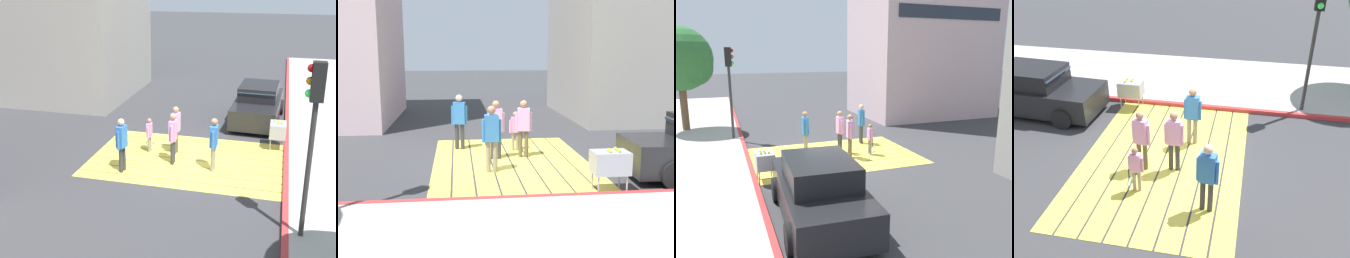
{
  "view_description": "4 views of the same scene",
  "coord_description": "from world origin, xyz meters",
  "views": [
    {
      "loc": [
        -2.83,
        13.27,
        5.93
      ],
      "look_at": [
        0.8,
        -0.5,
        0.86
      ],
      "focal_mm": 46.59,
      "sensor_mm": 36.0,
      "label": 1
    },
    {
      "loc": [
        -11.65,
        1.49,
        3.1
      ],
      "look_at": [
        0.76,
        0.05,
        0.82
      ],
      "focal_mm": 45.48,
      "sensor_mm": 36.0,
      "label": 2
    },
    {
      "loc": [
        -4.09,
        -12.22,
        3.97
      ],
      "look_at": [
        0.69,
        0.69,
        0.89
      ],
      "focal_mm": 36.21,
      "sensor_mm": 36.0,
      "label": 3
    },
    {
      "loc": [
        8.29,
        2.16,
        5.97
      ],
      "look_at": [
        -0.09,
        0.49,
        0.97
      ],
      "focal_mm": 40.26,
      "sensor_mm": 36.0,
      "label": 4
    }
  ],
  "objects": [
    {
      "name": "pedestrian_teen_behind",
      "position": [
        -0.98,
        0.62,
        1.02
      ],
      "size": [
        0.23,
        0.51,
        1.75
      ],
      "color": "gray",
      "rests_on": "ground"
    },
    {
      "name": "sidewalk_west",
      "position": [
        -5.6,
        0.0,
        0.06
      ],
      "size": [
        4.8,
        40.0,
        0.12
      ],
      "primitive_type": "cube",
      "color": "#ADA8A0",
      "rests_on": "ground"
    },
    {
      "name": "pedestrian_adult_trailing",
      "position": [
        0.51,
        -0.44,
        0.99
      ],
      "size": [
        0.27,
        0.49,
        1.71
      ],
      "color": "brown",
      "rests_on": "ground"
    },
    {
      "name": "traffic_light_corner",
      "position": [
        -3.58,
        3.92,
        3.04
      ],
      "size": [
        0.39,
        0.28,
        4.24
      ],
      "color": "#2D2D2D",
      "rests_on": "ground"
    },
    {
      "name": "building_far_north",
      "position": [
        8.5,
        7.31,
        5.64
      ],
      "size": [
        8.0,
        6.03,
        11.28
      ],
      "color": "beige",
      "rests_on": "ground"
    },
    {
      "name": "car_parked_near_curb",
      "position": [
        -2.0,
        -4.82,
        0.73
      ],
      "size": [
        2.16,
        4.39,
        1.57
      ],
      "color": "black",
      "rests_on": "ground"
    },
    {
      "name": "pedestrian_adult_side",
      "position": [
        0.4,
        0.39,
        1.0
      ],
      "size": [
        0.23,
        0.5,
        1.72
      ],
      "color": "#333338",
      "rests_on": "ground"
    },
    {
      "name": "pedestrian_adult_lead",
      "position": [
        1.78,
        1.43,
        1.03
      ],
      "size": [
        0.28,
        0.51,
        1.77
      ],
      "color": "#333338",
      "rests_on": "ground"
    },
    {
      "name": "ground_plane",
      "position": [
        0.0,
        0.0,
        0.0
      ],
      "size": [
        120.0,
        120.0,
        0.0
      ],
      "primitive_type": "plane",
      "color": "#38383A"
    },
    {
      "name": "curb_painted",
      "position": [
        -3.25,
        0.0,
        0.07
      ],
      "size": [
        0.16,
        40.0,
        0.13
      ],
      "primitive_type": "cube",
      "color": "#BC3333",
      "rests_on": "ground"
    },
    {
      "name": "street_tree",
      "position": [
        -5.7,
        6.62,
        3.63
      ],
      "size": [
        3.2,
        3.2,
        5.32
      ],
      "color": "brown",
      "rests_on": "ground"
    },
    {
      "name": "tennis_ball_cart",
      "position": [
        -2.9,
        -1.84,
        0.7
      ],
      "size": [
        0.56,
        0.8,
        1.02
      ],
      "color": "#99999E",
      "rests_on": "ground"
    },
    {
      "name": "pedestrian_child_with_racket",
      "position": [
        1.42,
        -0.33,
        0.7
      ],
      "size": [
        0.28,
        0.38,
        1.25
      ],
      "color": "gray",
      "rests_on": "ground"
    },
    {
      "name": "crosswalk_stripes",
      "position": [
        0.0,
        -0.0,
        0.01
      ],
      "size": [
        6.4,
        4.35,
        0.01
      ],
      "color": "#EAD64C",
      "rests_on": "ground"
    }
  ]
}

